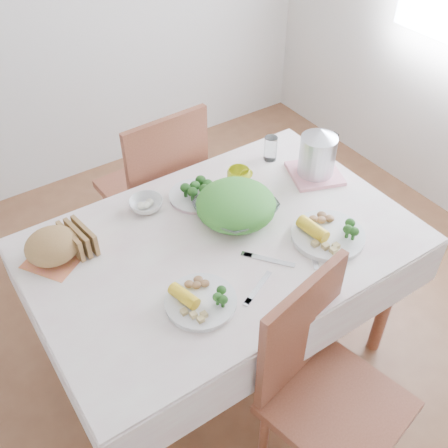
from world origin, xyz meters
TOP-DOWN VIEW (x-y plane):
  - floor at (0.00, 0.00)m, footprint 3.60×3.60m
  - dining_table at (0.00, 0.00)m, footprint 1.40×0.90m
  - tablecloth at (0.00, 0.00)m, footprint 1.50×1.00m
  - chair_near at (0.03, -0.69)m, footprint 0.52×0.52m
  - chair_far at (0.06, 0.77)m, footprint 0.48×0.48m
  - salad_bowl at (0.12, 0.08)m, footprint 0.36×0.36m
  - dinner_plate_left at (-0.25, -0.23)m, footprint 0.28×0.28m
  - dinner_plate_right at (0.35, -0.23)m, footprint 0.36×0.36m
  - broccoli_plate at (0.05, 0.29)m, footprint 0.26×0.26m
  - napkin at (-0.59, 0.27)m, footprint 0.27×0.27m
  - bread_loaf at (-0.59, 0.27)m, footprint 0.25×0.24m
  - fruit_bowl at (-0.16, 0.34)m, footprint 0.15×0.15m
  - yellow_mug at (0.26, 0.26)m, footprint 0.14×0.14m
  - glass_tumbler at (0.50, 0.34)m, footprint 0.07×0.07m
  - pink_tray at (0.59, 0.12)m, footprint 0.28×0.28m
  - electric_kettle at (0.59, 0.12)m, footprint 0.21×0.21m
  - fork_left at (0.08, -0.19)m, footprint 0.14×0.17m
  - fork_right at (0.25, -0.26)m, footprint 0.11×0.16m
  - knife at (-0.03, -0.28)m, footprint 0.17×0.09m

SIDE VIEW (x-z plane):
  - floor at x=0.00m, z-range 0.00..0.00m
  - dining_table at x=0.00m, z-range 0.00..0.75m
  - chair_near at x=0.03m, z-range -0.02..0.95m
  - chair_far at x=0.06m, z-range -0.04..0.97m
  - tablecloth at x=0.00m, z-range 0.75..0.76m
  - napkin at x=-0.59m, z-range 0.76..0.77m
  - fork_left at x=0.08m, z-range 0.76..0.77m
  - fork_right at x=0.25m, z-range 0.76..0.77m
  - knife at x=-0.03m, z-range 0.76..0.77m
  - pink_tray at x=0.59m, z-range 0.76..0.78m
  - broccoli_plate at x=0.05m, z-range 0.76..0.78m
  - dinner_plate_left at x=-0.25m, z-range 0.76..0.78m
  - dinner_plate_right at x=0.35m, z-range 0.76..0.79m
  - fruit_bowl at x=-0.16m, z-range 0.76..0.81m
  - salad_bowl at x=0.12m, z-range 0.76..0.84m
  - yellow_mug at x=0.26m, z-range 0.76..0.84m
  - bread_loaf at x=-0.59m, z-range 0.76..0.88m
  - glass_tumbler at x=0.50m, z-range 0.77..0.89m
  - electric_kettle at x=0.59m, z-range 0.77..1.00m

